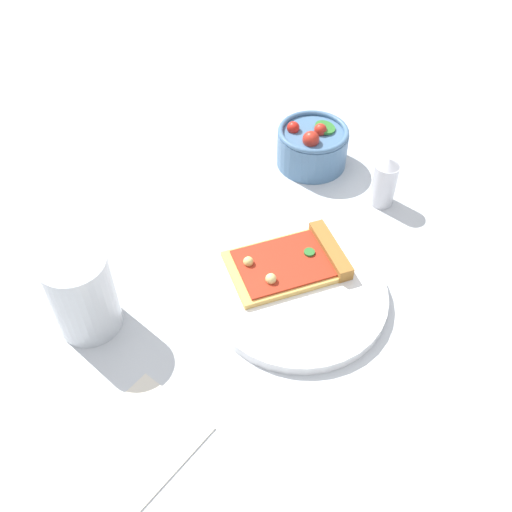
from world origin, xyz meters
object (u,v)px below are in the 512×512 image
at_px(paper_napkin, 138,442).
at_px(pepper_shaker, 385,181).
at_px(salad_bowl, 312,146).
at_px(plate, 298,295).
at_px(soda_glass, 82,294).
at_px(pizza_slice_main, 294,262).

height_order(paper_napkin, pepper_shaker, pepper_shaker).
bearing_deg(salad_bowl, paper_napkin, -172.44).
distance_m(plate, soda_glass, 0.26).
xyz_separation_m(salad_bowl, paper_napkin, (-0.51, -0.07, -0.03)).
bearing_deg(paper_napkin, pizza_slice_main, -4.33).
bearing_deg(salad_bowl, pizza_slice_main, -157.48).
bearing_deg(soda_glass, paper_napkin, -121.53).
bearing_deg(soda_glass, plate, -49.89).
distance_m(plate, salad_bowl, 0.28).
relative_size(soda_glass, pepper_shaker, 1.39).
height_order(pizza_slice_main, pepper_shaker, pepper_shaker).
distance_m(paper_napkin, pepper_shaker, 0.49).
xyz_separation_m(pizza_slice_main, paper_napkin, (-0.29, 0.02, -0.02)).
xyz_separation_m(pizza_slice_main, salad_bowl, (0.22, 0.09, 0.01)).
relative_size(pizza_slice_main, pepper_shaker, 2.18).
height_order(salad_bowl, soda_glass, soda_glass).
bearing_deg(soda_glass, salad_bowl, -10.96).
bearing_deg(pizza_slice_main, salad_bowl, 22.52).
bearing_deg(plate, paper_napkin, 169.30).
distance_m(plate, paper_napkin, 0.26).
distance_m(pizza_slice_main, pepper_shaker, 0.20).
bearing_deg(salad_bowl, pepper_shaker, -101.71).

